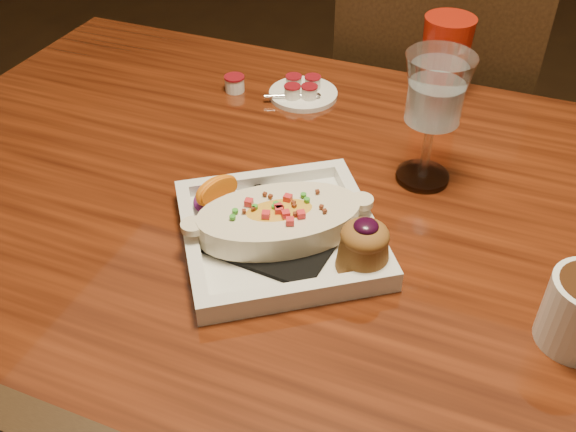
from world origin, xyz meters
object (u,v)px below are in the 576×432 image
at_px(table, 349,265).
at_px(plate, 287,227).
at_px(goblet, 435,97).
at_px(red_tumbler, 444,58).
at_px(chair_far, 428,137).
at_px(saucer, 302,92).

distance_m(table, plate, 0.17).
xyz_separation_m(plate, goblet, (0.13, 0.21, 0.11)).
bearing_deg(red_tumbler, chair_far, 99.03).
xyz_separation_m(chair_far, plate, (-0.06, -0.72, 0.27)).
relative_size(plate, saucer, 2.81).
distance_m(chair_far, plate, 0.77).
relative_size(table, red_tumbler, 10.27).
height_order(goblet, red_tumbler, goblet).
bearing_deg(plate, red_tumbler, 42.49).
xyz_separation_m(table, chair_far, (-0.00, 0.63, -0.15)).
bearing_deg(goblet, table, -119.92).
height_order(goblet, saucer, goblet).
relative_size(chair_far, goblet, 4.67).
bearing_deg(red_tumbler, goblet, -83.46).
distance_m(table, red_tumbler, 0.42).
height_order(saucer, red_tumbler, red_tumbler).
height_order(plate, red_tumbler, red_tumbler).
relative_size(saucer, red_tumbler, 0.85).
xyz_separation_m(table, plate, (-0.06, -0.09, 0.13)).
bearing_deg(chair_far, plate, 84.93).
bearing_deg(saucer, plate, -71.75).
distance_m(saucer, red_tumbler, 0.25).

